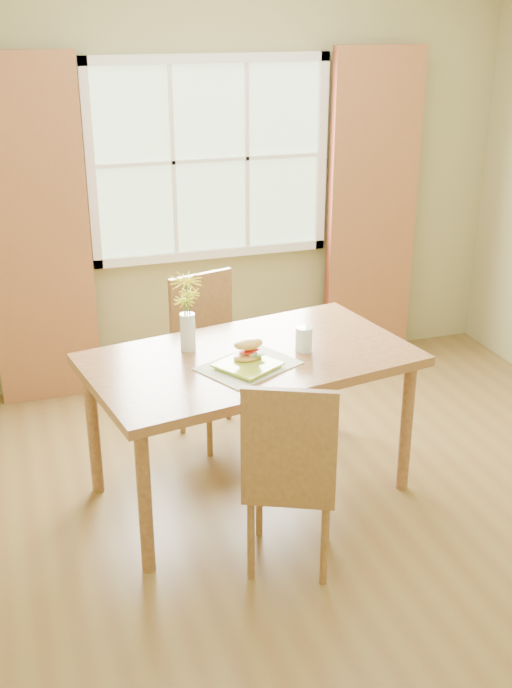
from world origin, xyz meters
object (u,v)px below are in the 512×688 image
object	(u,v)px
dining_table	(250,370)
water_glass	(304,340)
chair_near	(290,470)
croissant_sandwich	(248,350)
chair_far	(211,350)
flower_vase	(187,305)

from	to	relation	value
dining_table	water_glass	distance (m)	0.32
dining_table	chair_near	xyz separation A→B (m)	(-0.04, -0.70, -0.17)
chair_near	croissant_sandwich	size ratio (longest dim) A/B	5.74
chair_far	flower_vase	distance (m)	0.77
dining_table	flower_vase	distance (m)	0.46
water_glass	flower_vase	size ratio (longest dim) A/B	0.32
water_glass	croissant_sandwich	bearing A→B (deg)	-168.29
croissant_sandwich	chair_far	bearing A→B (deg)	78.16
flower_vase	croissant_sandwich	bearing A→B (deg)	-47.94
chair_near	dining_table	bearing A→B (deg)	111.66
chair_near	croissant_sandwich	bearing A→B (deg)	114.95
croissant_sandwich	flower_vase	bearing A→B (deg)	121.41
water_glass	chair_far	bearing A→B (deg)	112.36
chair_near	chair_far	distance (m)	1.40
dining_table	chair_near	world-z (taller)	chair_near
flower_vase	dining_table	bearing A→B (deg)	-31.25
chair_far	croissant_sandwich	bearing A→B (deg)	-106.57
chair_far	croissant_sandwich	world-z (taller)	chair_far
dining_table	water_glass	xyz separation A→B (m)	(0.28, -0.03, 0.14)
dining_table	flower_vase	bearing A→B (deg)	138.58
water_glass	flower_vase	distance (m)	0.62
dining_table	chair_far	distance (m)	0.72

